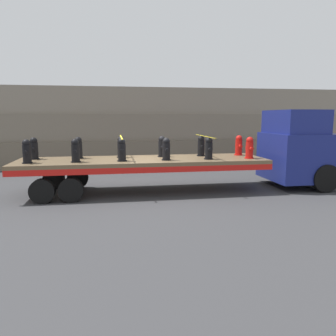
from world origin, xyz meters
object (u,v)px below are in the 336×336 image
(fire_hydrant_black_near_2, at_px, (122,150))
(fire_hydrant_black_near_4, at_px, (209,149))
(truck_cab, at_px, (300,149))
(fire_hydrant_black_far_1, at_px, (79,148))
(fire_hydrant_black_far_2, at_px, (121,147))
(fire_hydrant_red_near_5, at_px, (249,148))
(flatbed_trailer, at_px, (128,165))
(fire_hydrant_black_far_0, at_px, (34,149))
(fire_hydrant_black_far_3, at_px, (162,147))
(fire_hydrant_red_far_5, at_px, (239,146))
(fire_hydrant_black_near_0, at_px, (27,152))
(fire_hydrant_black_near_1, at_px, (75,151))
(fire_hydrant_black_far_4, at_px, (201,146))
(fire_hydrant_black_near_3, at_px, (166,149))

(fire_hydrant_black_near_2, bearing_deg, fire_hydrant_black_near_4, 0.00)
(truck_cab, bearing_deg, fire_hydrant_black_far_1, 176.51)
(fire_hydrant_black_near_2, bearing_deg, fire_hydrant_black_far_2, 90.00)
(fire_hydrant_red_near_5, bearing_deg, flatbed_trailer, 173.30)
(fire_hydrant_black_far_0, xyz_separation_m, fire_hydrant_black_far_3, (4.71, 0.00, 0.00))
(fire_hydrant_red_near_5, xyz_separation_m, fire_hydrant_red_far_5, (0.00, 1.06, 0.00))
(flatbed_trailer, distance_m, fire_hydrant_black_near_0, 3.44)
(fire_hydrant_black_far_2, bearing_deg, flatbed_trailer, -68.50)
(truck_cab, distance_m, fire_hydrant_black_near_1, 8.67)
(fire_hydrant_black_far_3, distance_m, fire_hydrant_red_near_5, 3.31)
(fire_hydrant_black_far_4, bearing_deg, fire_hydrant_black_near_3, -146.05)
(fire_hydrant_black_near_0, relative_size, fire_hydrant_black_near_2, 1.00)
(fire_hydrant_black_near_1, bearing_deg, fire_hydrant_black_near_0, 180.00)
(fire_hydrant_black_near_0, xyz_separation_m, fire_hydrant_red_near_5, (7.84, 0.00, 0.00))
(fire_hydrant_black_far_3, xyz_separation_m, fire_hydrant_red_near_5, (3.14, -1.06, 0.00))
(fire_hydrant_black_near_0, height_order, fire_hydrant_black_near_3, same)
(fire_hydrant_black_far_1, distance_m, fire_hydrant_red_near_5, 6.36)
(fire_hydrant_black_near_1, distance_m, fire_hydrant_black_near_2, 1.57)
(fire_hydrant_black_far_1, relative_size, fire_hydrant_black_far_4, 1.00)
(fire_hydrant_black_far_0, bearing_deg, fire_hydrant_black_far_3, 0.00)
(fire_hydrant_black_far_1, xyz_separation_m, fire_hydrant_black_far_2, (1.57, 0.00, 0.00))
(fire_hydrant_black_near_0, xyz_separation_m, fire_hydrant_black_near_4, (6.28, 0.00, 0.00))
(fire_hydrant_black_far_2, relative_size, fire_hydrant_black_far_4, 1.00)
(fire_hydrant_black_near_0, distance_m, fire_hydrant_red_far_5, 7.92)
(fire_hydrant_black_far_1, height_order, fire_hydrant_black_far_4, same)
(truck_cab, height_order, fire_hydrant_black_far_2, truck_cab)
(fire_hydrant_black_far_3, relative_size, fire_hydrant_red_near_5, 1.00)
(fire_hydrant_black_near_3, bearing_deg, flatbed_trailer, 158.79)
(fire_hydrant_black_near_2, xyz_separation_m, fire_hydrant_black_far_3, (1.57, 1.06, 0.00))
(fire_hydrant_black_near_3, relative_size, fire_hydrant_black_far_4, 1.00)
(fire_hydrant_black_near_2, height_order, fire_hydrant_black_far_3, same)
(fire_hydrant_black_far_2, xyz_separation_m, fire_hydrant_red_far_5, (4.71, 0.00, 0.00))
(fire_hydrant_black_near_3, bearing_deg, fire_hydrant_black_near_0, 180.00)
(fire_hydrant_black_far_1, xyz_separation_m, fire_hydrant_black_near_4, (4.71, -1.06, 0.00))
(flatbed_trailer, height_order, fire_hydrant_black_near_4, fire_hydrant_black_near_4)
(fire_hydrant_red_near_5, bearing_deg, fire_hydrant_black_near_1, 180.00)
(fire_hydrant_black_near_1, bearing_deg, fire_hydrant_black_far_4, 12.65)
(fire_hydrant_black_near_0, height_order, fire_hydrant_black_near_2, same)
(flatbed_trailer, xyz_separation_m, fire_hydrant_red_near_5, (4.50, -0.53, 0.62))
(fire_hydrant_black_far_0, bearing_deg, fire_hydrant_black_near_3, -12.65)
(fire_hydrant_black_near_2, bearing_deg, fire_hydrant_black_far_4, 18.61)
(fire_hydrant_black_near_2, bearing_deg, fire_hydrant_black_near_1, 180.00)
(fire_hydrant_black_far_3, bearing_deg, fire_hydrant_red_near_5, -18.61)
(fire_hydrant_black_far_3, height_order, fire_hydrant_red_far_5, same)
(truck_cab, relative_size, fire_hydrant_black_near_3, 3.79)
(fire_hydrant_black_near_2, bearing_deg, fire_hydrant_red_near_5, 0.00)
(fire_hydrant_black_far_2, height_order, fire_hydrant_black_near_3, same)
(fire_hydrant_black_near_0, xyz_separation_m, fire_hydrant_black_near_1, (1.57, 0.00, 0.00))
(flatbed_trailer, bearing_deg, fire_hydrant_black_far_3, 21.21)
(fire_hydrant_black_near_2, height_order, fire_hydrant_black_near_4, same)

